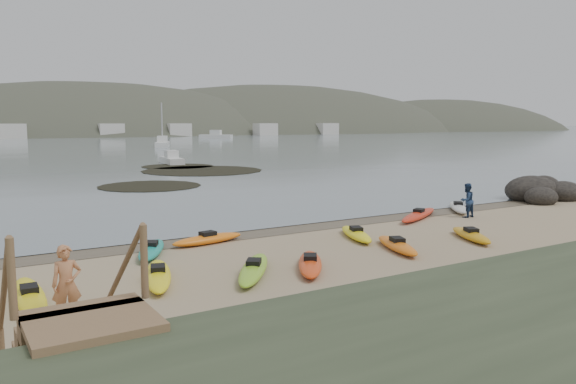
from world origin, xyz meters
TOP-DOWN VIEW (x-y plane):
  - ground at (0.00, 0.00)m, footprint 600.00×600.00m
  - wet_sand at (0.00, -0.30)m, footprint 60.00×60.00m
  - stairs at (-11.00, -11.62)m, footprint 1.50×2.70m
  - kayaks at (-1.24, -3.88)m, footprint 22.26×8.63m
  - person_west at (-10.24, -7.24)m, footprint 0.66×0.45m
  - person_east at (8.38, -2.38)m, footprint 0.81×0.64m
  - rock_cluster at (17.02, -0.41)m, footprint 5.16×3.78m
  - kelp_mats at (5.88, 26.56)m, footprint 16.99×22.52m
  - moored_boats at (10.80, 85.33)m, footprint 90.06×88.13m
  - far_hills at (39.38, 193.97)m, footprint 550.00×135.00m
  - far_town at (6.00, 145.00)m, footprint 199.00×5.00m

SIDE VIEW (x-z plane):
  - far_hills at x=39.38m, z-range -55.93..24.07m
  - ground at x=0.00m, z-range 0.00..0.00m
  - wet_sand at x=0.00m, z-range 0.00..0.00m
  - kelp_mats at x=5.88m, z-range 0.01..0.05m
  - kayaks at x=-1.24m, z-range 0.00..0.34m
  - rock_cluster at x=17.02m, z-range -0.62..1.07m
  - moored_boats at x=10.80m, z-range -0.06..1.16m
  - person_east at x=8.38m, z-range 0.00..1.61m
  - person_west at x=-10.24m, z-range 0.00..1.77m
  - stairs at x=-11.00m, z-range 0.00..2.10m
  - far_town at x=6.00m, z-range 0.00..4.00m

